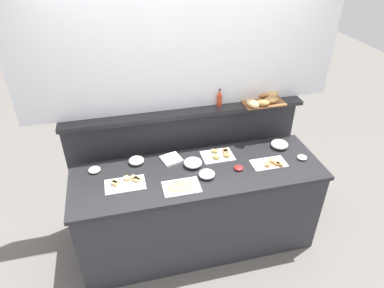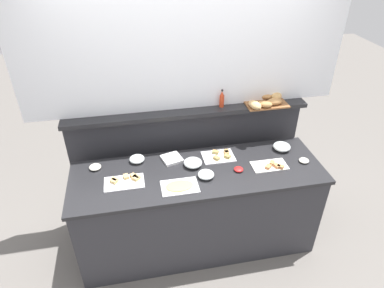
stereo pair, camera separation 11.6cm
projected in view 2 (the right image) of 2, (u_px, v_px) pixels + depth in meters
ground_plane at (187, 202)px, 4.00m from camera, size 12.00×12.00×0.00m
buffet_counter at (198, 209)px, 3.26m from camera, size 2.23×0.72×0.91m
back_ledge_unit at (188, 159)px, 3.58m from camera, size 2.32×0.22×1.27m
upper_wall_panel at (186, 36)px, 2.90m from camera, size 2.92×0.08×1.33m
sandwich_platter_rear at (220, 156)px, 3.19m from camera, size 0.29×0.21×0.04m
sandwich_platter_side at (125, 181)px, 2.88m from camera, size 0.33×0.20×0.04m
sandwich_platter_front at (271, 166)px, 3.06m from camera, size 0.32×0.17×0.04m
cold_cuts_platter at (180, 186)px, 2.83m from camera, size 0.31×0.20×0.02m
glass_bowl_large at (282, 147)px, 3.28m from camera, size 0.17×0.17×0.07m
glass_bowl_medium at (193, 163)px, 3.06m from camera, size 0.17×0.17×0.07m
glass_bowl_small at (206, 175)px, 2.93m from camera, size 0.14×0.14×0.06m
glass_bowl_extra at (137, 159)px, 3.12m from camera, size 0.14×0.14×0.06m
condiment_bowl_red at (239, 169)px, 3.01m from camera, size 0.08×0.08×0.03m
condiment_bowl_cream at (304, 160)px, 3.12m from camera, size 0.09×0.09×0.03m
condiment_bowl_dark at (95, 167)px, 3.03m from camera, size 0.11×0.11×0.04m
napkin_stack at (172, 159)px, 3.15m from camera, size 0.21×0.21×0.02m
hot_sauce_bottle at (222, 99)px, 3.21m from camera, size 0.04×0.04×0.18m
bread_basket at (268, 101)px, 3.27m from camera, size 0.41×0.32×0.08m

